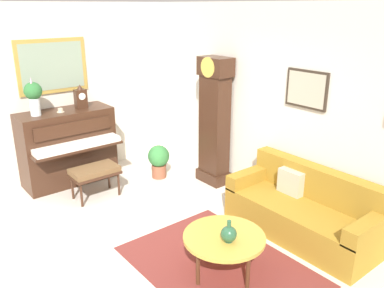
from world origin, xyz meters
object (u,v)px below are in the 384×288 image
grandfather_clock (214,125)px  coffee_table (224,238)px  flower_vase (33,95)px  piano (68,146)px  mantel_clock (81,98)px  couch (304,211)px  piano_bench (95,172)px  potted_plant (159,159)px  green_jug (229,234)px  teacup (60,111)px

grandfather_clock → coffee_table: size_ratio=2.31×
coffee_table → flower_vase: size_ratio=1.52×
piano → coffee_table: piano is taller
flower_vase → mantel_clock: bearing=90.0°
couch → coffee_table: size_ratio=2.16×
grandfather_clock → piano_bench: bearing=-110.9°
piano → potted_plant: 1.47m
flower_vase → potted_plant: bearing=64.9°
piano → mantel_clock: 0.81m
grandfather_clock → green_jug: grandfather_clock is taller
potted_plant → couch: bearing=9.5°
grandfather_clock → green_jug: size_ratio=8.46×
mantel_clock → piano: bearing=-90.4°
flower_vase → teacup: flower_vase is taller
mantel_clock → potted_plant: mantel_clock is taller
grandfather_clock → teacup: (-1.42, -1.90, 0.25)m
mantel_clock → potted_plant: (0.77, 0.93, -1.04)m
piano → piano_bench: (0.79, 0.06, -0.20)m
grandfather_clock → mantel_clock: size_ratio=5.34×
piano_bench → coffee_table: (2.51, 0.28, 0.00)m
flower_vase → potted_plant: 2.17m
piano_bench → potted_plant: potted_plant is taller
teacup → potted_plant: size_ratio=0.21×
piano → couch: 3.76m
piano → piano_bench: bearing=4.4°
teacup → couch: bearing=27.5°
flower_vase → piano_bench: bearing=32.0°
flower_vase → couch: bearing=31.8°
flower_vase → green_jug: flower_vase is taller
coffee_table → flower_vase: bearing=-166.7°
green_jug → teacup: bearing=-173.5°
flower_vase → teacup: size_ratio=5.00×
couch → mantel_clock: mantel_clock is taller
couch → coffee_table: (-0.06, -1.30, 0.10)m
grandfather_clock → couch: (1.90, -0.18, -0.65)m
piano_bench → coffee_table: bearing=6.4°
piano_bench → potted_plant: size_ratio=1.25×
piano → piano_bench: piano is taller
piano_bench → green_jug: (2.61, 0.25, 0.12)m
couch → flower_vase: flower_vase is taller
grandfather_clock → teacup: size_ratio=17.50×
mantel_clock → flower_vase: flower_vase is taller
piano → coffee_table: size_ratio=1.64×
piano_bench → couch: couch is taller
piano_bench → flower_vase: flower_vase is taller
grandfather_clock → couch: grandfather_clock is taller
grandfather_clock → potted_plant: grandfather_clock is taller
piano_bench → mantel_clock: (-0.79, 0.22, 0.96)m
grandfather_clock → green_jug: 2.50m
flower_vase → potted_plant: flower_vase is taller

